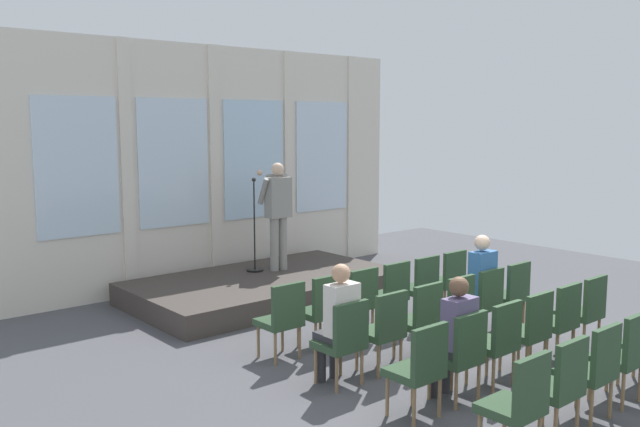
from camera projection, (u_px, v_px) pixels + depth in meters
The scene contains 30 objects.
ground_plane at pixel (484, 370), 7.69m from camera, with size 14.86×14.86×0.00m, color #4C4C51.
rear_partition at pixel (217, 165), 11.76m from camera, with size 8.03×0.14×4.09m.
stage_platform at pixel (265, 287), 10.87m from camera, with size 4.19×2.36×0.35m, color #3F3833.
speaker at pixel (278, 208), 11.20m from camera, with size 0.51×0.69×1.79m.
mic_stand at pixel (255, 251), 11.20m from camera, with size 0.28×0.28×1.55m.
chair_r0_c0 at pixel (283, 316), 7.97m from camera, with size 0.46×0.44×0.94m.
chair_r0_c1 at pixel (322, 307), 8.36m from camera, with size 0.46×0.44×0.94m.
chair_r0_c2 at pixel (358, 299), 8.75m from camera, with size 0.46×0.44×0.94m.
chair_r0_c3 at pixel (391, 291), 9.14m from camera, with size 0.46×0.44×0.94m.
chair_r0_c4 at pixel (421, 284), 9.53m from camera, with size 0.46×0.44×0.94m.
chair_r0_c5 at pixel (448, 278), 9.92m from camera, with size 0.46×0.44×0.94m.
chair_r1_c0 at pixel (344, 338), 7.16m from camera, with size 0.46×0.44×0.94m.
audience_r1_c0 at pixel (339, 318), 7.20m from camera, with size 0.36×0.39×1.32m.
chair_r1_c1 at pixel (384, 327), 7.55m from camera, with size 0.46×0.44×0.94m.
chair_r1_c2 at pixel (420, 317), 7.94m from camera, with size 0.46×0.44×0.94m.
chair_r1_c3 at pixel (453, 307), 8.34m from camera, with size 0.46×0.44×0.94m.
chair_r1_c4 at pixel (483, 299), 8.73m from camera, with size 0.46×0.44×0.94m.
audience_r1_c4 at pixel (479, 281), 8.76m from camera, with size 0.36×0.39×1.37m.
chair_r1_c5 at pixel (511, 291), 9.12m from camera, with size 0.46×0.44×0.94m.
chair_r2_c0 at pixel (420, 365), 6.36m from camera, with size 0.46×0.44×0.94m.
chair_r2_c1 at pixel (461, 351), 6.75m from camera, with size 0.46×0.44×0.94m.
audience_r2_c1 at pixel (455, 332), 6.79m from camera, with size 0.36×0.39×1.28m.
chair_r2_c2 at pixel (497, 338), 7.14m from camera, with size 0.46×0.44×0.94m.
chair_r2_c3 at pixel (530, 327), 7.53m from camera, with size 0.46×0.44×0.94m.
chair_r2_c4 at pixel (559, 317), 7.92m from camera, with size 0.46×0.44×0.94m.
chair_r2_c5 at pixel (586, 308), 8.31m from camera, with size 0.46×0.44×0.94m.
chair_r3_c0 at pixel (519, 400), 5.55m from camera, with size 0.46×0.44×0.94m.
chair_r3_c1 at pixel (559, 382), 5.94m from camera, with size 0.46×0.44×0.94m.
chair_r3_c2 at pixel (594, 366), 6.33m from camera, with size 0.46×0.44×0.94m.
chair_r3_c3 at pixel (624, 352), 6.72m from camera, with size 0.46×0.44×0.94m.
Camera 1 is at (-6.20, -4.42, 2.80)m, focal length 38.05 mm.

